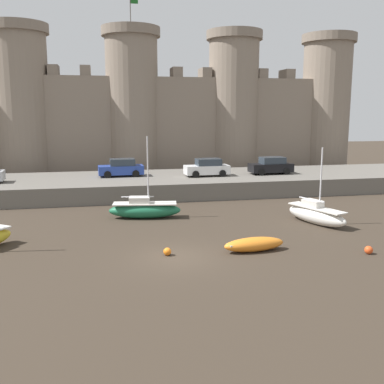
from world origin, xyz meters
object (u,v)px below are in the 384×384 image
Objects in this scene: sailboat_foreground_centre at (316,214)px; car_quay_east at (207,168)px; car_quay_centre_west at (121,168)px; mooring_buoy_near_shore at (369,250)px; rowboat_midflat_right at (254,244)px; mooring_buoy_near_channel at (167,252)px; car_quay_west at (271,166)px; sailboat_foreground_right at (145,209)px.

car_quay_east is (-4.36, 13.20, 1.63)m from sailboat_foreground_centre.
car_quay_east is (7.83, -1.42, 0.00)m from car_quay_centre_west.
mooring_buoy_near_shore is (-0.26, -6.54, -0.44)m from sailboat_foreground_centre.
rowboat_midflat_right is 0.68× the size of sailboat_foreground_centre.
sailboat_foreground_centre is at bearing 38.74° from rowboat_midflat_right.
mooring_buoy_near_channel is at bearing -109.71° from car_quay_east.
mooring_buoy_near_channel is at bearing 169.83° from mooring_buoy_near_shore.
sailboat_foreground_centre reaches higher than car_quay_east.
rowboat_midflat_right is 4.71m from mooring_buoy_near_channel.
car_quay_west is at bearing -5.07° from car_quay_centre_west.
mooring_buoy_near_shore is at bearing -78.26° from car_quay_east.
sailboat_foreground_right reaches higher than car_quay_east.
mooring_buoy_near_channel is (-4.71, 0.20, -0.19)m from rowboat_midflat_right.
sailboat_foreground_centre is (6.06, 4.86, 0.26)m from rowboat_midflat_right.
sailboat_foreground_centre is at bearing 87.72° from mooring_buoy_near_shore.
mooring_buoy_near_shore is (5.80, -1.68, -0.18)m from rowboat_midflat_right.
mooring_buoy_near_shore is at bearing -60.58° from car_quay_centre_west.
car_quay_centre_west is at bearing 174.93° from car_quay_west.
sailboat_foreground_centre is 13.60m from car_quay_west.
mooring_buoy_near_shore is (10.85, -10.51, -0.41)m from sailboat_foreground_right.
mooring_buoy_near_shore is (10.50, -1.88, 0.01)m from mooring_buoy_near_channel.
mooring_buoy_near_shore is 0.11× the size of car_quay_west.
sailboat_foreground_right is at bearing 119.78° from rowboat_midflat_right.
car_quay_east is 1.00× the size of car_quay_west.
sailboat_foreground_centre is 19.10m from car_quay_centre_west.
car_quay_west is (1.99, 13.36, 1.63)m from sailboat_foreground_centre.
car_quay_centre_west is at bearing 107.49° from rowboat_midflat_right.
rowboat_midflat_right is 0.84× the size of car_quay_west.
sailboat_foreground_centre is at bearing -71.71° from car_quay_east.
sailboat_foreground_right is at bearing 92.30° from mooring_buoy_near_channel.
sailboat_foreground_right reaches higher than sailboat_foreground_centre.
car_quay_centre_west is at bearing 119.42° from mooring_buoy_near_shore.
mooring_buoy_near_channel is 0.96× the size of mooring_buoy_near_shore.
sailboat_foreground_right is 13.20× the size of mooring_buoy_near_shore.
rowboat_midflat_right is at bearing -60.22° from sailboat_foreground_right.
car_quay_centre_west is (-12.19, 14.61, 1.63)m from sailboat_foreground_centre.
car_quay_west reaches higher than mooring_buoy_near_channel.
car_quay_west is at bearing 81.54° from sailboat_foreground_centre.
mooring_buoy_near_channel is 0.10× the size of car_quay_centre_west.
sailboat_foreground_right is at bearing -126.17° from car_quay_east.
sailboat_foreground_centre is 1.24× the size of car_quay_west.
rowboat_midflat_right is at bearing -72.51° from car_quay_centre_west.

